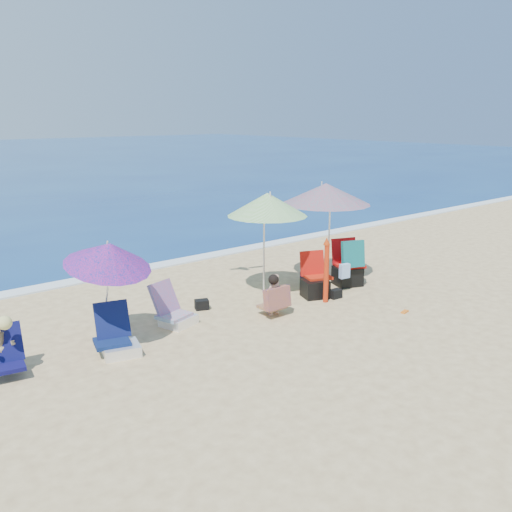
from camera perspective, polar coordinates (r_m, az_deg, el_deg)
ground at (r=10.50m, az=4.79°, el=-6.61°), size 120.00×120.00×0.00m
foam at (r=14.39m, az=-9.57°, el=-0.89°), size 120.00×0.50×0.04m
umbrella_turquoise at (r=12.61m, az=7.18°, el=6.34°), size 2.43×2.43×2.29m
umbrella_striped at (r=11.49m, az=1.17°, el=5.29°), size 2.17×2.17×2.22m
umbrella_blue at (r=9.17m, az=-14.82°, el=0.12°), size 1.67×1.71×1.91m
furled_umbrella at (r=11.34m, az=7.22°, el=-1.11°), size 0.16×0.16×1.36m
chair_navy at (r=9.32m, az=-14.03°, el=-8.41°), size 0.75×0.88×0.78m
chair_rainbow at (r=10.32m, az=-8.40°, el=-5.88°), size 0.77×0.82×0.78m
camp_chair_left at (r=11.81m, az=6.05°, el=-2.82°), size 0.82×0.73×0.93m
camp_chair_right at (r=12.63m, az=9.40°, el=-1.28°), size 1.00×0.83×1.08m
person_center at (r=10.58m, az=1.95°, el=-4.09°), size 0.57×0.47×0.83m
person_left at (r=9.03m, az=-24.63°, el=-8.52°), size 0.64×0.67×0.96m
bag_black_a at (r=11.07m, az=-5.57°, el=-4.97°), size 0.32×0.28×0.19m
bag_navy_b at (r=12.63m, az=5.57°, el=-2.20°), size 0.54×0.48×0.33m
bag_black_b at (r=11.79m, az=8.13°, el=-3.85°), size 0.26×0.19×0.19m
orange_item at (r=11.25m, az=14.99°, el=-5.53°), size 0.21×0.13×0.03m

